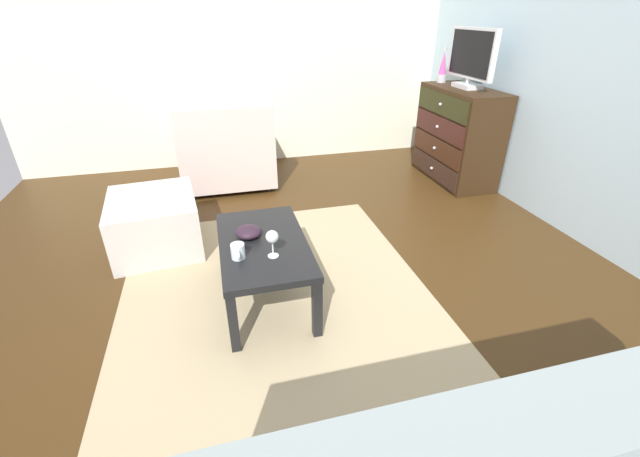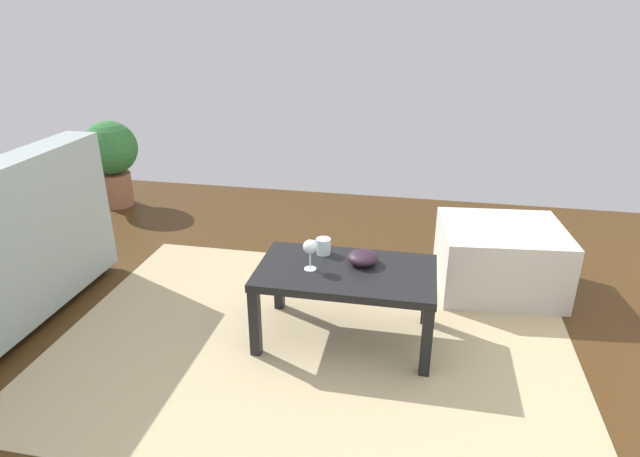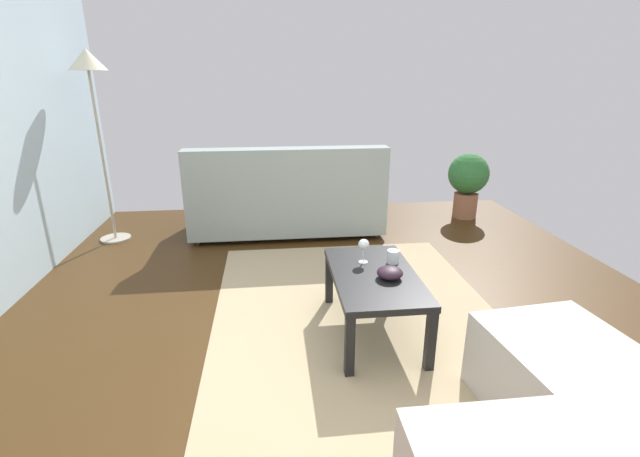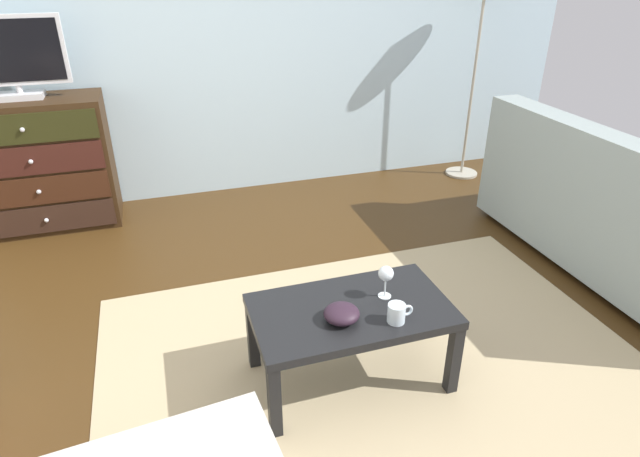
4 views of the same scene
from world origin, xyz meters
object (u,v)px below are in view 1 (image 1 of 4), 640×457
at_px(bowl_decorative, 248,232).
at_px(ottoman, 155,223).
at_px(dresser, 457,136).
at_px(lava_lamp, 443,67).
at_px(armchair, 227,153).
at_px(mug, 238,251).
at_px(tv, 472,57).
at_px(coffee_table, 263,249).
at_px(wine_glass, 272,238).

height_order(bowl_decorative, ottoman, bowl_decorative).
relative_size(dresser, lava_lamp, 2.90).
bearing_deg(armchair, mug, -1.40).
height_order(lava_lamp, armchair, lava_lamp).
distance_m(dresser, lava_lamp, 0.72).
bearing_deg(tv, ottoman, -76.33).
xyz_separation_m(lava_lamp, armchair, (-0.04, -2.24, -0.73)).
relative_size(dresser, tv, 1.43).
bearing_deg(coffee_table, bowl_decorative, -134.91).
relative_size(dresser, armchair, 1.08).
relative_size(bowl_decorative, ottoman, 0.22).
bearing_deg(armchair, coffee_table, 2.96).
bearing_deg(bowl_decorative, tv, 122.59).
bearing_deg(dresser, lava_lamp, -173.45).
distance_m(tv, lava_lamp, 0.40).
relative_size(coffee_table, wine_glass, 5.58).
bearing_deg(mug, armchair, 178.60).
xyz_separation_m(lava_lamp, ottoman, (1.08, -2.84, -0.87)).
bearing_deg(dresser, tv, 115.69).
relative_size(wine_glass, armchair, 0.18).
distance_m(mug, bowl_decorative, 0.23).
height_order(dresser, mug, dresser).
distance_m(tv, bowl_decorative, 2.82).
xyz_separation_m(coffee_table, ottoman, (-0.83, -0.70, -0.15)).
relative_size(lava_lamp, ottoman, 0.47).
relative_size(dresser, wine_glass, 6.10).
distance_m(mug, ottoman, 1.14).
bearing_deg(bowl_decorative, ottoman, -140.24).
xyz_separation_m(coffee_table, bowl_decorative, (-0.07, -0.07, 0.09)).
bearing_deg(tv, lava_lamp, -169.63).
relative_size(lava_lamp, mug, 2.89).
distance_m(dresser, wine_glass, 2.74).
height_order(wine_glass, bowl_decorative, wine_glass).
distance_m(bowl_decorative, ottoman, 1.01).
bearing_deg(dresser, bowl_decorative, -57.34).
bearing_deg(mug, lava_lamp, 131.74).
distance_m(coffee_table, mug, 0.23).
bearing_deg(mug, dresser, 125.50).
height_order(dresser, armchair, dresser).
distance_m(coffee_table, ottoman, 1.09).
xyz_separation_m(dresser, bowl_decorative, (1.45, -2.26, -0.03)).
relative_size(armchair, ottoman, 1.27).
relative_size(mug, bowl_decorative, 0.74).
relative_size(mug, armchair, 0.13).
bearing_deg(bowl_decorative, lava_lamp, 129.51).
distance_m(wine_glass, armchair, 2.12).
bearing_deg(ottoman, coffee_table, 40.27).
bearing_deg(dresser, armchair, -100.30).
height_order(dresser, wine_glass, dresser).
height_order(dresser, ottoman, dresser).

